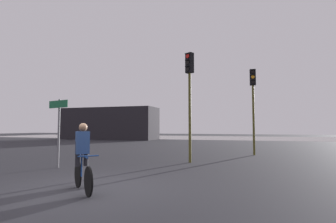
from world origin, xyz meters
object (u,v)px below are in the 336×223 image
traffic_light_center (190,86)px  direction_sign_post (59,123)px  traffic_light_far_right (253,96)px  cyclist (83,156)px  distant_building (110,124)px

traffic_light_center → direction_sign_post: traffic_light_center is taller
traffic_light_far_right → cyclist: size_ratio=2.97×
traffic_light_center → distant_building: bearing=-23.1°
direction_sign_post → cyclist: 4.32m
distant_building → traffic_light_far_right: size_ratio=2.62×
cyclist → traffic_light_far_right: bearing=-160.4°
distant_building → direction_sign_post: size_ratio=4.85×
traffic_light_far_right → traffic_light_center: (-2.70, -4.12, 0.02)m
distant_building → traffic_light_center: size_ratio=2.60×
traffic_light_center → cyclist: bearing=106.1°
distant_building → cyclist: bearing=-61.0°
distant_building → direction_sign_post: bearing=-64.2°
traffic_light_far_right → traffic_light_center: size_ratio=0.99×
traffic_light_far_right → traffic_light_center: traffic_light_center is taller
distant_building → direction_sign_post: 24.92m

